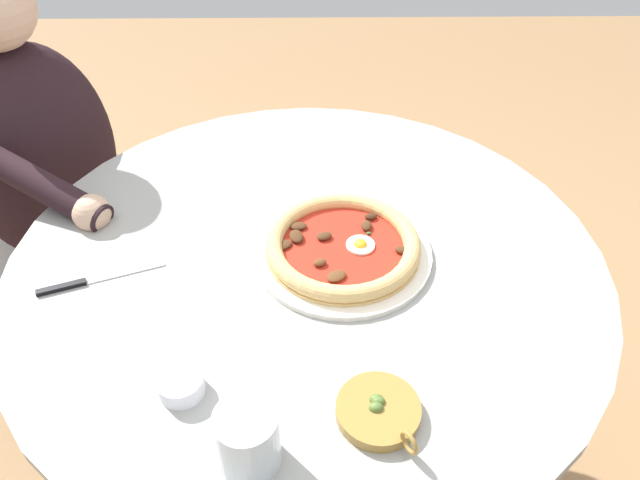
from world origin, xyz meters
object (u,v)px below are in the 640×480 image
(steak_knife, at_px, (83,283))
(ramekin_capers, at_px, (181,384))
(cafe_chair_diner, at_px, (25,200))
(dining_table, at_px, (308,320))
(pizza_on_plate, at_px, (343,246))
(diner_person, at_px, (69,230))
(olive_pan, at_px, (379,411))
(water_glass, at_px, (248,441))

(steak_knife, relative_size, ramekin_capers, 3.05)
(ramekin_capers, relative_size, cafe_chair_diner, 0.07)
(dining_table, distance_m, pizza_on_plate, 0.20)
(diner_person, bearing_deg, olive_pan, -44.90)
(steak_knife, xyz_separation_m, ramekin_capers, (0.20, -0.21, 0.01))
(steak_knife, bearing_deg, diner_person, 117.00)
(dining_table, bearing_deg, cafe_chair_diner, 148.02)
(pizza_on_plate, bearing_deg, steak_knife, -171.16)
(steak_knife, height_order, cafe_chair_diner, cafe_chair_diner)
(pizza_on_plate, distance_m, steak_knife, 0.43)
(pizza_on_plate, relative_size, ramekin_capers, 4.75)
(ramekin_capers, bearing_deg, water_glass, -45.02)
(steak_knife, relative_size, cafe_chair_diner, 0.22)
(steak_knife, height_order, ramekin_capers, ramekin_capers)
(water_glass, distance_m, olive_pan, 0.18)
(pizza_on_plate, xyz_separation_m, steak_knife, (-0.43, -0.07, -0.01))
(dining_table, distance_m, cafe_chair_diner, 0.84)
(steak_knife, distance_m, cafe_chair_diner, 0.66)
(pizza_on_plate, relative_size, diner_person, 0.27)
(cafe_chair_diner, bearing_deg, pizza_on_plate, -29.83)
(olive_pan, relative_size, cafe_chair_diner, 0.14)
(water_glass, relative_size, ramekin_capers, 1.44)
(dining_table, height_order, ramekin_capers, ramekin_capers)
(steak_knife, xyz_separation_m, cafe_chair_diner, (-0.35, 0.51, -0.22))
(cafe_chair_diner, bearing_deg, ramekin_capers, -52.99)
(olive_pan, relative_size, diner_person, 0.11)
(pizza_on_plate, height_order, ramekin_capers, pizza_on_plate)
(ramekin_capers, bearing_deg, cafe_chair_diner, 127.01)
(dining_table, height_order, steak_knife, steak_knife)
(pizza_on_plate, relative_size, cafe_chair_diner, 0.34)
(steak_knife, relative_size, diner_person, 0.17)
(dining_table, xyz_separation_m, pizza_on_plate, (0.06, 0.00, 0.19))
(olive_pan, bearing_deg, cafe_chair_diner, 136.77)
(dining_table, bearing_deg, olive_pan, -73.02)
(diner_person, bearing_deg, steak_knife, -63.00)
(water_glass, xyz_separation_m, diner_person, (-0.52, 0.74, -0.29))
(water_glass, bearing_deg, ramekin_capers, 134.98)
(cafe_chair_diner, bearing_deg, diner_person, -32.62)
(pizza_on_plate, distance_m, water_glass, 0.40)
(ramekin_capers, relative_size, diner_person, 0.06)
(dining_table, height_order, cafe_chair_diner, cafe_chair_diner)
(steak_knife, distance_m, olive_pan, 0.53)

